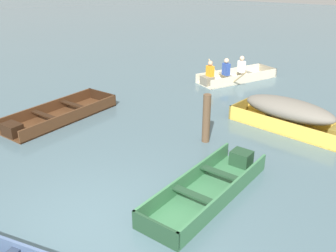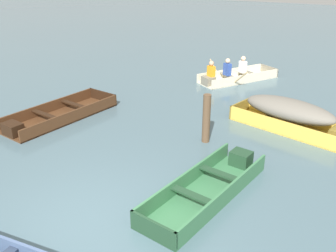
{
  "view_description": "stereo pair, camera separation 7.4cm",
  "coord_description": "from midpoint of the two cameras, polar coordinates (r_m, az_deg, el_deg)",
  "views": [
    {
      "loc": [
        3.57,
        -3.8,
        4.14
      ],
      "look_at": [
        -0.52,
        3.77,
        0.35
      ],
      "focal_mm": 40.0,
      "sensor_mm": 36.0,
      "label": 1
    },
    {
      "loc": [
        3.64,
        -3.77,
        4.14
      ],
      "look_at": [
        -0.52,
        3.77,
        0.35
      ],
      "focal_mm": 40.0,
      "sensor_mm": 36.0,
      "label": 2
    }
  ],
  "objects": [
    {
      "name": "skiff_yellow_far_moored",
      "position": [
        10.43,
        17.8,
        1.99
      ],
      "size": [
        3.2,
        1.73,
        0.83
      ],
      "color": "#E5BC47",
      "rests_on": "ground"
    },
    {
      "name": "skiff_green_near_moored",
      "position": [
        7.42,
        6.23,
        -9.17
      ],
      "size": [
        1.44,
        3.31,
        0.36
      ],
      "color": "#387047",
      "rests_on": "ground"
    },
    {
      "name": "ground_plane",
      "position": [
        6.67,
        -12.33,
        -15.27
      ],
      "size": [
        80.0,
        80.0,
        0.0
      ],
      "primitive_type": "plane",
      "color": "#47606B"
    },
    {
      "name": "rowboat_cream_with_crew",
      "position": [
        14.4,
        9.64,
        7.61
      ],
      "size": [
        2.48,
        3.19,
        0.9
      ],
      "color": "beige",
      "rests_on": "ground"
    },
    {
      "name": "skiff_dark_varnish_mid_moored",
      "position": [
        11.11,
        -16.9,
        1.47
      ],
      "size": [
        1.62,
        3.53,
        0.35
      ],
      "color": "#4C2D19",
      "rests_on": "ground"
    },
    {
      "name": "mooring_post",
      "position": [
        9.2,
        5.64,
        1.15
      ],
      "size": [
        0.19,
        0.19,
        1.24
      ],
      "primitive_type": "cylinder",
      "color": "brown",
      "rests_on": "ground"
    }
  ]
}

